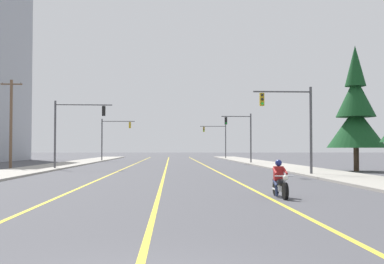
{
  "coord_description": "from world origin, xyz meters",
  "views": [
    {
      "loc": [
        0.38,
        -6.35,
        1.91
      ],
      "look_at": [
        1.83,
        27.18,
        3.04
      ],
      "focal_mm": 44.81,
      "sensor_mm": 36.0,
      "label": 1
    }
  ],
  "objects": [
    {
      "name": "conifer_tree_right_verge_far",
      "position": [
        15.63,
        32.51,
        4.79
      ],
      "size": [
        4.75,
        4.75,
        10.45
      ],
      "color": "#423023",
      "rests_on": "ground"
    },
    {
      "name": "sidewalk_kerb_right",
      "position": [
        11.56,
        40.0,
        0.07
      ],
      "size": [
        4.4,
        110.0,
        0.14
      ],
      "primitive_type": "cube",
      "color": "#9E998E",
      "rests_on": "ground"
    },
    {
      "name": "traffic_signal_mid_right",
      "position": [
        9.23,
        52.65,
        4.03
      ],
      "size": [
        3.75,
        0.4,
        6.2
      ],
      "color": "#47474C",
      "rests_on": "ground"
    },
    {
      "name": "motorcycle_with_rider",
      "position": [
        4.58,
        12.04,
        0.59
      ],
      "size": [
        0.7,
        2.19,
        1.46
      ],
      "color": "black",
      "rests_on": "ground"
    },
    {
      "name": "sidewalk_kerb_left",
      "position": [
        -11.56,
        40.0,
        0.07
      ],
      "size": [
        4.4,
        110.0,
        0.14
      ],
      "primitive_type": "cube",
      "color": "#9E998E",
      "rests_on": "ground"
    },
    {
      "name": "utility_pole_left_near",
      "position": [
        -14.27,
        37.99,
        4.28
      ],
      "size": [
        1.95,
        0.26,
        8.18
      ],
      "color": "brown",
      "rests_on": "ground"
    },
    {
      "name": "traffic_signal_near_right",
      "position": [
        8.98,
        26.63,
        4.05
      ],
      "size": [
        4.15,
        0.38,
        6.2
      ],
      "color": "#47474C",
      "rests_on": "ground"
    },
    {
      "name": "traffic_signal_far_right",
      "position": [
        8.84,
        79.52,
        4.09
      ],
      "size": [
        4.7,
        0.37,
        6.2
      ],
      "color": "#47474C",
      "rests_on": "ground"
    },
    {
      "name": "traffic_signal_mid_left",
      "position": [
        -8.38,
        64.12,
        4.1
      ],
      "size": [
        4.86,
        0.45,
        6.2
      ],
      "color": "#47474C",
      "rests_on": "ground"
    },
    {
      "name": "lane_stripe_center",
      "position": [
        -0.13,
        45.0,
        0.0
      ],
      "size": [
        0.16,
        100.0,
        0.01
      ],
      "primitive_type": "cube",
      "color": "yellow",
      "rests_on": "ground"
    },
    {
      "name": "traffic_signal_near_left",
      "position": [
        -8.61,
        37.31,
        4.12
      ],
      "size": [
        5.17,
        0.56,
        6.2
      ],
      "color": "#47474C",
      "rests_on": "ground"
    },
    {
      "name": "lane_stripe_right",
      "position": [
        4.12,
        45.0,
        0.0
      ],
      "size": [
        0.16,
        100.0,
        0.01
      ],
      "primitive_type": "cube",
      "color": "yellow",
      "rests_on": "ground"
    },
    {
      "name": "lane_stripe_left",
      "position": [
        -4.02,
        45.0,
        0.0
      ],
      "size": [
        0.16,
        100.0,
        0.01
      ],
      "primitive_type": "cube",
      "color": "yellow",
      "rests_on": "ground"
    }
  ]
}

